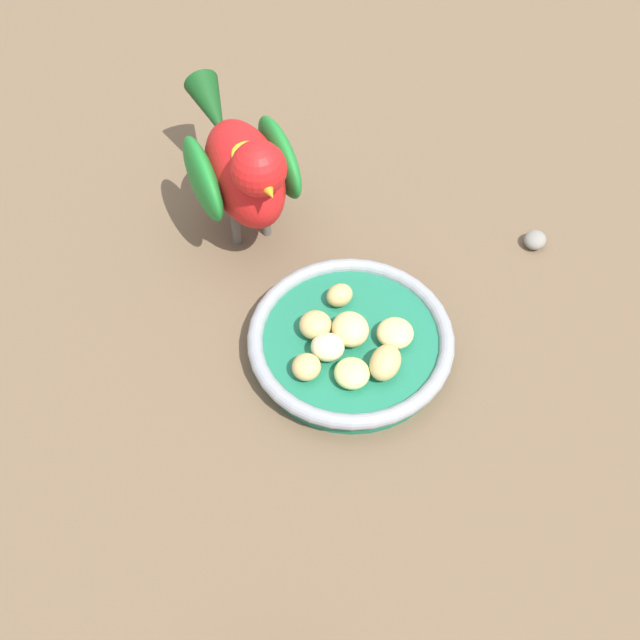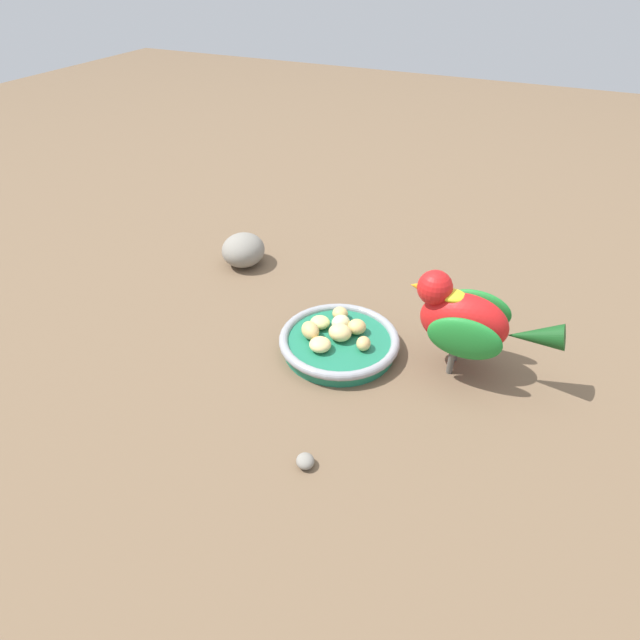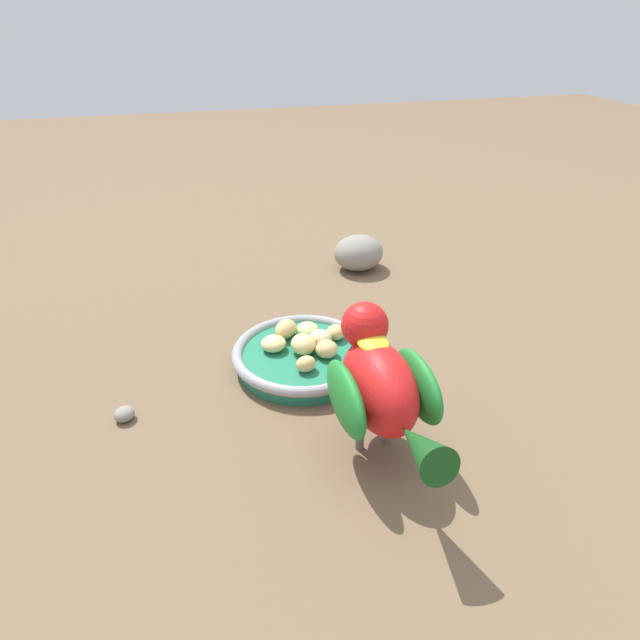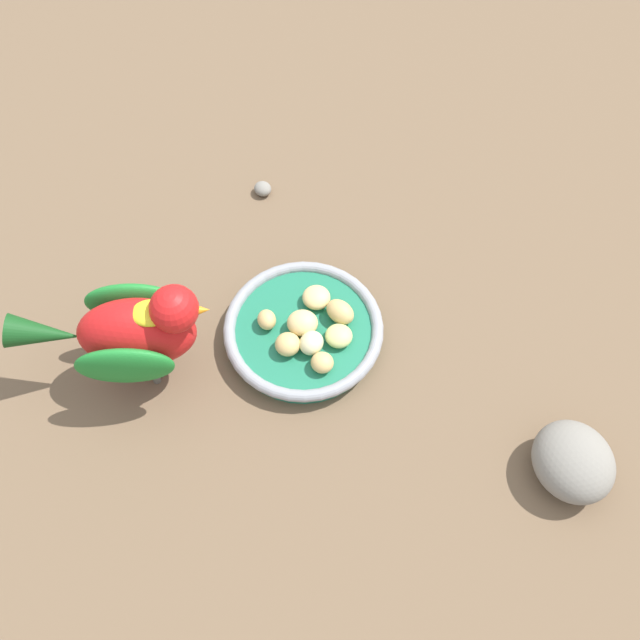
% 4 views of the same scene
% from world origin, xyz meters
% --- Properties ---
extents(ground_plane, '(4.00, 4.00, 0.00)m').
position_xyz_m(ground_plane, '(0.00, 0.00, 0.00)').
color(ground_plane, brown).
extents(feeding_bowl, '(0.18, 0.18, 0.03)m').
position_xyz_m(feeding_bowl, '(0.01, -0.01, 0.02)').
color(feeding_bowl, '#1E7251').
rests_on(feeding_bowl, ground_plane).
extents(apple_piece_0, '(0.03, 0.04, 0.03)m').
position_xyz_m(apple_piece_0, '(0.01, -0.01, 0.03)').
color(apple_piece_0, '#E5C67F').
rests_on(apple_piece_0, feeding_bowl).
extents(apple_piece_1, '(0.03, 0.03, 0.02)m').
position_xyz_m(apple_piece_1, '(0.01, -0.05, 0.03)').
color(apple_piece_1, tan).
rests_on(apple_piece_1, feeding_bowl).
extents(apple_piece_2, '(0.04, 0.04, 0.02)m').
position_xyz_m(apple_piece_2, '(0.04, 0.00, 0.03)').
color(apple_piece_2, beige).
rests_on(apple_piece_2, feeding_bowl).
extents(apple_piece_3, '(0.03, 0.03, 0.02)m').
position_xyz_m(apple_piece_3, '(0.03, 0.03, 0.03)').
color(apple_piece_3, '#C6D17A').
rests_on(apple_piece_3, feeding_bowl).
extents(apple_piece_4, '(0.04, 0.04, 0.02)m').
position_xyz_m(apple_piece_4, '(-0.00, 0.03, 0.03)').
color(apple_piece_4, tan).
rests_on(apple_piece_4, feeding_bowl).
extents(apple_piece_5, '(0.05, 0.05, 0.02)m').
position_xyz_m(apple_piece_5, '(-0.02, 0.01, 0.03)').
color(apple_piece_5, '#E5C67F').
rests_on(apple_piece_5, feeding_bowl).
extents(apple_piece_6, '(0.03, 0.04, 0.02)m').
position_xyz_m(apple_piece_6, '(0.06, 0.01, 0.03)').
color(apple_piece_6, tan).
rests_on(apple_piece_6, feeding_bowl).
extents(apple_piece_7, '(0.03, 0.03, 0.02)m').
position_xyz_m(apple_piece_7, '(0.04, -0.03, 0.03)').
color(apple_piece_7, tan).
rests_on(apple_piece_7, feeding_bowl).
extents(parrot, '(0.10, 0.22, 0.15)m').
position_xyz_m(parrot, '(0.05, -0.19, 0.09)').
color(parrot, '#59544C').
rests_on(parrot, ground_plane).
extents(pebble_0, '(0.03, 0.03, 0.02)m').
position_xyz_m(pebble_0, '(-0.21, -0.06, 0.01)').
color(pebble_0, gray).
rests_on(pebble_0, ground_plane).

